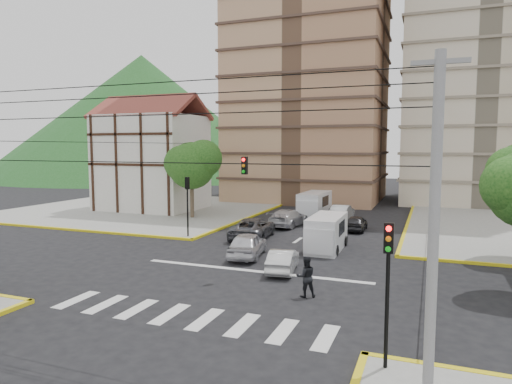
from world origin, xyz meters
The scene contains 22 objects.
ground centered at (0.00, 0.00, 0.00)m, with size 160.00×160.00×0.00m, color black.
sidewalk_nw centered at (-20.00, 20.00, 0.07)m, with size 26.00×26.00×0.15m, color gray.
crosswalk_stripes centered at (0.00, -6.00, 0.01)m, with size 12.00×2.40×0.01m, color silver.
stop_line centered at (0.00, 1.20, 0.01)m, with size 13.00×0.40×0.01m, color silver.
tower_tan centered at (-6.00, 36.00, 24.00)m, with size 18.00×16.00×48.00m, color #A97654.
tudor_building centered at (-19.00, 20.00, 5.25)m, with size 10.80×8.05×12.23m.
distant_hill centered at (-55.00, 70.00, 14.00)m, with size 70.00×70.00×28.00m, color #1E531B.
park_fence centered at (9.00, 4.50, 0.00)m, with size 0.10×22.50×1.66m, color black, non-canonical shape.
tree_tudor centered at (-11.90, 16.01, 5.22)m, with size 5.39×4.40×7.43m.
traffic_light_se centered at (7.80, -7.80, 3.11)m, with size 0.28×0.22×4.40m.
traffic_light_nw centered at (-7.80, 7.80, 3.11)m, with size 0.28×0.22×4.40m.
traffic_light_hanging centered at (0.00, -2.04, 5.90)m, with size 18.00×9.12×0.92m.
utility_pole_se centered at (9.00, -9.00, 4.77)m, with size 1.40×0.28×9.00m.
van_right_lane centered at (2.59, 7.60, 1.09)m, with size 2.10×5.01×2.24m.
van_left_lane centered at (-1.48, 20.76, 1.17)m, with size 2.26×5.40×2.41m.
car_silver_front_left centered at (-1.52, 4.09, 0.77)m, with size 1.82×4.52×1.54m, color silver.
car_white_front_right centered at (1.52, 1.71, 0.62)m, with size 1.32×3.77×1.24m, color silver.
car_grey_mid_left centered at (-3.33, 9.59, 0.76)m, with size 2.53×5.48×1.52m, color #505157.
car_silver_rear_left centered at (-2.37, 15.38, 0.74)m, with size 2.08×5.11×1.48m, color silver.
car_darkgrey_mid_right centered at (3.37, 15.37, 0.63)m, with size 1.48×3.69×1.26m, color #252527.
car_white_rear_right centered at (1.28, 20.38, 0.73)m, with size 1.53×4.40×1.45m, color silver.
pedestrian_crosswalk centered at (3.77, -1.94, 0.93)m, with size 0.90×0.70×1.86m, color black.
Camera 1 is at (8.90, -21.42, 6.75)m, focal length 32.00 mm.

